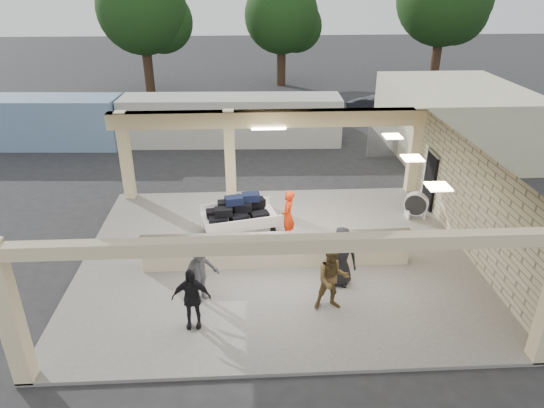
{
  "coord_description": "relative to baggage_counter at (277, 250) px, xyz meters",
  "views": [
    {
      "loc": [
        -0.82,
        -13.07,
        8.18
      ],
      "look_at": [
        -0.07,
        1.0,
        1.42
      ],
      "focal_mm": 32.0,
      "sensor_mm": 36.0,
      "label": 1
    }
  ],
  "objects": [
    {
      "name": "passenger_d",
      "position": [
        1.73,
        -1.11,
        0.41
      ],
      "size": [
        0.93,
        0.54,
        1.79
      ],
      "primitive_type": "imported",
      "rotation": [
        0.0,
        0.0,
        -0.22
      ],
      "color": "black",
      "rests_on": "pavilion"
    },
    {
      "name": "tree_right",
      "position": [
        14.32,
        25.66,
        5.63
      ],
      "size": [
        7.2,
        7.0,
        10.0
      ],
      "color": "#382619",
      "rests_on": "ground"
    },
    {
      "name": "fence",
      "position": [
        11.0,
        9.5,
        0.47
      ],
      "size": [
        12.06,
        0.06,
        2.03
      ],
      "color": "gray",
      "rests_on": "ground"
    },
    {
      "name": "car_dark",
      "position": [
        7.35,
        15.46,
        0.14
      ],
      "size": [
        4.32,
        4.04,
        1.46
      ],
      "primitive_type": "imported",
      "rotation": [
        0.0,
        0.0,
        0.86
      ],
      "color": "black",
      "rests_on": "ground"
    },
    {
      "name": "tree_mid",
      "position": [
        2.32,
        26.66,
        4.38
      ],
      "size": [
        6.0,
        5.6,
        8.0
      ],
      "color": "#382619",
      "rests_on": "ground"
    },
    {
      "name": "pavilion",
      "position": [
        0.21,
        1.16,
        0.76
      ],
      "size": [
        12.01,
        10.0,
        3.55
      ],
      "color": "slate",
      "rests_on": "ground"
    },
    {
      "name": "luggage_cart",
      "position": [
        -1.14,
        1.89,
        0.29
      ],
      "size": [
        2.77,
        2.06,
        1.45
      ],
      "rotation": [
        0.0,
        0.0,
        0.23
      ],
      "color": "white",
      "rests_on": "pavilion"
    },
    {
      "name": "passenger_b",
      "position": [
        -2.29,
        -2.74,
        0.34
      ],
      "size": [
        0.98,
        0.36,
        1.66
      ],
      "primitive_type": "imported",
      "rotation": [
        0.0,
        0.0,
        0.01
      ],
      "color": "black",
      "rests_on": "pavilion"
    },
    {
      "name": "container_white",
      "position": [
        -1.61,
        12.14,
        0.64
      ],
      "size": [
        11.36,
        2.64,
        2.45
      ],
      "primitive_type": "cube",
      "rotation": [
        0.0,
        0.0,
        -0.03
      ],
      "color": "beige",
      "rests_on": "ground"
    },
    {
      "name": "car_white_b",
      "position": [
        12.22,
        13.53,
        0.1
      ],
      "size": [
        4.63,
        2.65,
        1.38
      ],
      "primitive_type": "imported",
      "rotation": [
        0.0,
        0.0,
        1.32
      ],
      "color": "silver",
      "rests_on": "ground"
    },
    {
      "name": "ground",
      "position": [
        0.0,
        0.5,
        -0.59
      ],
      "size": [
        120.0,
        120.0,
        0.0
      ],
      "primitive_type": "plane",
      "color": "#242426",
      "rests_on": "ground"
    },
    {
      "name": "passenger_c",
      "position": [
        -2.14,
        -1.65,
        0.41
      ],
      "size": [
        1.13,
        1.1,
        1.8
      ],
      "primitive_type": "imported",
      "rotation": [
        0.0,
        0.0,
        0.76
      ],
      "color": "#515156",
      "rests_on": "pavilion"
    },
    {
      "name": "car_white_a",
      "position": [
        9.18,
        13.09,
        0.05
      ],
      "size": [
        4.62,
        2.43,
        1.28
      ],
      "primitive_type": "imported",
      "rotation": [
        0.0,
        0.0,
        1.64
      ],
      "color": "silver",
      "rests_on": "ground"
    },
    {
      "name": "tree_left",
      "position": [
        -7.68,
        24.66,
        5.0
      ],
      "size": [
        6.6,
        6.3,
        9.0
      ],
      "color": "#382619",
      "rests_on": "ground"
    },
    {
      "name": "adjacent_building",
      "position": [
        9.5,
        10.5,
        1.01
      ],
      "size": [
        6.0,
        8.0,
        3.2
      ],
      "primitive_type": "cube",
      "color": "beige",
      "rests_on": "ground"
    },
    {
      "name": "baggage_handler",
      "position": [
        0.46,
        1.5,
        0.39
      ],
      "size": [
        0.49,
        0.7,
        1.76
      ],
      "primitive_type": "imported",
      "rotation": [
        0.0,
        0.0,
        4.47
      ],
      "color": "#FE360D",
      "rests_on": "pavilion"
    },
    {
      "name": "baggage_counter",
      "position": [
        0.0,
        0.0,
        0.0
      ],
      "size": [
        8.2,
        0.58,
        0.98
      ],
      "color": "beige",
      "rests_on": "pavilion"
    },
    {
      "name": "container_blue",
      "position": [
        -12.15,
        12.25,
        0.67
      ],
      "size": [
        9.77,
        2.84,
        2.51
      ],
      "primitive_type": "cube",
      "rotation": [
        0.0,
        0.0,
        -0.05
      ],
      "color": "#7390B8",
      "rests_on": "ground"
    },
    {
      "name": "passenger_a",
      "position": [
        1.3,
        -2.2,
        0.42
      ],
      "size": [
        0.9,
        0.42,
        1.82
      ],
      "primitive_type": "imported",
      "rotation": [
        0.0,
        0.0,
        0.03
      ],
      "color": "brown",
      "rests_on": "pavilion"
    },
    {
      "name": "drum_fan",
      "position": [
        5.23,
        2.9,
        0.02
      ],
      "size": [
        0.9,
        0.64,
        0.95
      ],
      "rotation": [
        0.0,
        0.0,
        -0.46
      ],
      "color": "white",
      "rests_on": "pavilion"
    }
  ]
}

